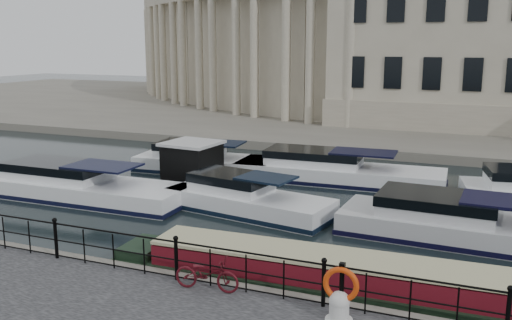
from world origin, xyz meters
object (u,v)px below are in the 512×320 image
at_px(bicycle, 207,274).
at_px(harbour_hut, 192,166).
at_px(life_ring_post, 341,285).
at_px(mooring_bollard, 339,307).
at_px(narrowboat, 340,286).

bearing_deg(bicycle, harbour_hut, 25.20).
height_order(bicycle, life_ring_post, life_ring_post).
bearing_deg(life_ring_post, mooring_bollard, -141.01).
relative_size(mooring_bollard, harbour_hut, 0.20).
relative_size(bicycle, narrowboat, 0.13).
bearing_deg(mooring_bollard, bicycle, 175.35).
distance_m(bicycle, mooring_bollard, 3.50).
xyz_separation_m(bicycle, harbour_hut, (-6.51, 11.07, -0.04)).
relative_size(life_ring_post, narrowboat, 0.10).
xyz_separation_m(narrowboat, harbour_hut, (-9.46, 9.11, 0.59)).
distance_m(life_ring_post, narrowboat, 2.52).
height_order(life_ring_post, narrowboat, life_ring_post).
bearing_deg(harbour_hut, life_ring_post, -43.31).
bearing_deg(harbour_hut, narrowboat, -38.69).
relative_size(narrowboat, harbour_hut, 3.81).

